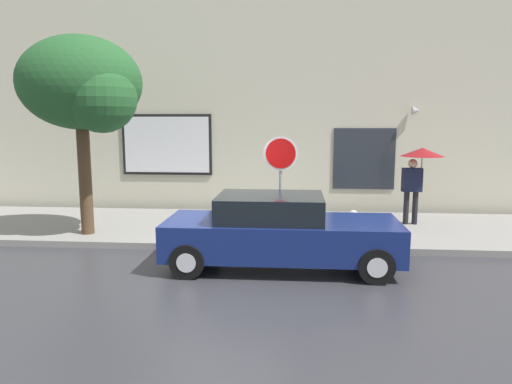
# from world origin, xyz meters

# --- Properties ---
(ground_plane) EXTENTS (60.00, 60.00, 0.00)m
(ground_plane) POSITION_xyz_m (0.00, 0.00, 0.00)
(ground_plane) COLOR #333338
(sidewalk) EXTENTS (20.00, 4.00, 0.15)m
(sidewalk) POSITION_xyz_m (0.00, 3.00, 0.07)
(sidewalk) COLOR gray
(sidewalk) RESTS_ON ground
(building_facade) EXTENTS (20.00, 0.67, 7.00)m
(building_facade) POSITION_xyz_m (-0.01, 5.50, 3.48)
(building_facade) COLOR beige
(building_facade) RESTS_ON ground
(parked_car) EXTENTS (4.45, 1.81, 1.42)m
(parked_car) POSITION_xyz_m (1.13, -0.01, 0.70)
(parked_car) COLOR navy
(parked_car) RESTS_ON ground
(fire_hydrant) EXTENTS (0.30, 0.44, 0.71)m
(fire_hydrant) POSITION_xyz_m (2.71, 1.53, 0.50)
(fire_hydrant) COLOR white
(fire_hydrant) RESTS_ON sidewalk
(pedestrian_with_umbrella) EXTENTS (1.09, 1.09, 1.99)m
(pedestrian_with_umbrella) POSITION_xyz_m (4.57, 3.47, 1.76)
(pedestrian_with_umbrella) COLOR black
(pedestrian_with_umbrella) RESTS_ON sidewalk
(street_tree) EXTENTS (2.84, 2.41, 4.59)m
(street_tree) POSITION_xyz_m (-3.38, 1.70, 3.58)
(street_tree) COLOR #4C3823
(street_tree) RESTS_ON sidewalk
(stop_sign) EXTENTS (0.76, 0.10, 2.34)m
(stop_sign) POSITION_xyz_m (1.09, 1.51, 1.80)
(stop_sign) COLOR gray
(stop_sign) RESTS_ON sidewalk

